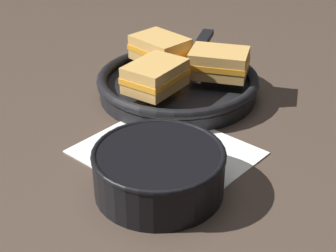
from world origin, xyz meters
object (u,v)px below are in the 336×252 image
at_px(soup_bowl, 159,168).
at_px(sandwich_near_left, 155,76).
at_px(skillet, 178,84).
at_px(sandwich_far_left, 160,49).
at_px(spoon, 175,155).
at_px(sandwich_near_right, 219,63).

distance_m(soup_bowl, sandwich_near_left, 0.23).
relative_size(soup_bowl, skillet, 0.46).
bearing_deg(sandwich_far_left, spoon, -36.46).
xyz_separation_m(sandwich_near_left, sandwich_near_right, (0.03, 0.12, 0.00)).
height_order(soup_bowl, skillet, soup_bowl).
bearing_deg(sandwich_far_left, sandwich_near_right, 15.63).
bearing_deg(sandwich_far_left, sandwich_near_left, -44.37).
bearing_deg(sandwich_near_right, spoon, -62.25).
bearing_deg(skillet, sandwich_near_left, -73.88).
bearing_deg(soup_bowl, skillet, 132.58).
xyz_separation_m(soup_bowl, sandwich_near_left, (-0.18, 0.14, 0.03)).
bearing_deg(sandwich_near_left, skillet, 106.12).
xyz_separation_m(skillet, sandwich_near_left, (0.02, -0.07, 0.04)).
distance_m(soup_bowl, skillet, 0.29).
bearing_deg(soup_bowl, sandwich_far_left, 139.01).
height_order(skillet, sandwich_near_left, sandwich_near_left).
xyz_separation_m(sandwich_near_right, sandwich_far_left, (-0.12, -0.03, 0.00)).
bearing_deg(sandwich_near_left, spoon, -30.20).
bearing_deg(soup_bowl, spoon, 122.39).
bearing_deg(spoon, sandwich_far_left, 135.97).
height_order(soup_bowl, sandwich_near_right, sandwich_near_right).
xyz_separation_m(soup_bowl, skillet, (-0.20, 0.22, -0.01)).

